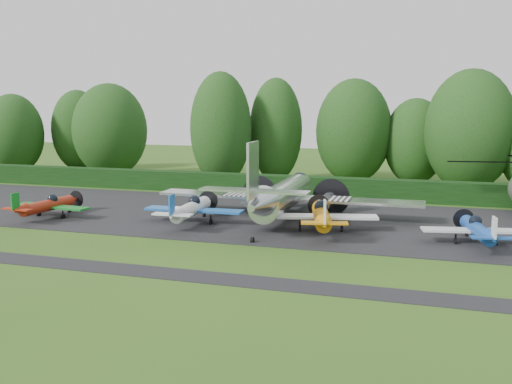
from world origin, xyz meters
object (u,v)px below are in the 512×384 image
(transport_plane, at_px, (283,196))
(light_plane_red, at_px, (48,205))
(light_plane_white, at_px, (191,209))
(light_plane_orange, at_px, (321,215))
(light_plane_blue, at_px, (477,229))

(transport_plane, xyz_separation_m, light_plane_red, (-17.79, -4.94, -0.84))
(transport_plane, relative_size, light_plane_white, 2.68)
(transport_plane, distance_m, light_plane_orange, 5.29)
(light_plane_orange, xyz_separation_m, light_plane_blue, (10.14, -0.65, -0.20))
(transport_plane, height_order, light_plane_red, transport_plane)
(light_plane_orange, height_order, light_plane_blue, light_plane_orange)
(light_plane_red, bearing_deg, transport_plane, 9.75)
(light_plane_white, height_order, light_plane_blue, light_plane_white)
(light_plane_white, distance_m, light_plane_blue, 19.94)
(transport_plane, relative_size, light_plane_orange, 2.55)
(light_plane_orange, bearing_deg, light_plane_blue, 9.98)
(light_plane_red, bearing_deg, light_plane_blue, -4.67)
(transport_plane, distance_m, light_plane_red, 18.48)
(light_plane_white, relative_size, light_plane_blue, 1.13)
(light_plane_red, distance_m, light_plane_white, 11.80)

